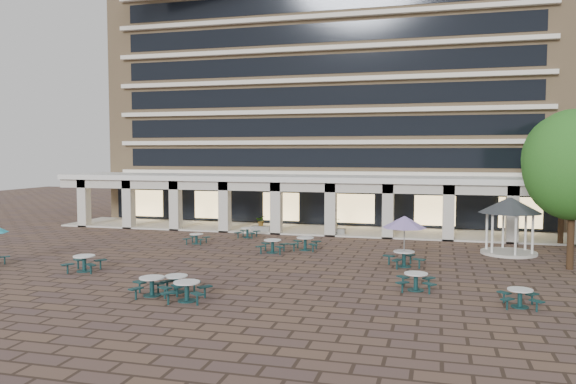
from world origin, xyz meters
name	(u,v)px	position (x,y,z in m)	size (l,w,h in m)	color
ground	(250,267)	(0.00, 0.00, 0.00)	(120.00, 120.00, 0.00)	brown
apartment_building	(335,87)	(0.00, 25.47, 12.60)	(40.00, 15.50, 25.20)	tan
retail_arcade	(310,193)	(0.00, 14.80, 3.00)	(42.00, 6.60, 4.40)	white
picnic_table_0	(84,262)	(-8.05, -3.32, 0.50)	(2.13, 2.13, 0.84)	#143C3C
picnic_table_1	(152,285)	(-2.15, -6.93, 0.49)	(2.24, 2.24, 0.82)	#143C3C
picnic_table_2	(187,289)	(-0.29, -7.36, 0.50)	(2.07, 2.07, 0.83)	#143C3C
picnic_table_3	(416,280)	(8.91, -2.99, 0.48)	(1.84, 1.84, 0.80)	#143C3C
picnic_table_5	(176,282)	(-1.39, -6.13, 0.46)	(2.02, 2.02, 0.77)	#143C3C
picnic_table_7	(520,296)	(13.07, -4.75, 0.44)	(1.67, 1.67, 0.74)	#143C3C
picnic_table_9	(196,238)	(-6.09, 6.46, 0.42)	(1.60, 1.60, 0.70)	#143C3C
picnic_table_10	(305,242)	(1.67, 5.95, 0.50)	(1.92, 1.92, 0.83)	#143C3C
picnic_table_11	(404,224)	(8.08, 2.28, 2.35)	(2.40, 2.40, 2.77)	#143C3C
picnic_table_12	(247,232)	(-3.63, 10.00, 0.44)	(1.65, 1.65, 0.73)	#143C3C
picnic_table_13	(273,245)	(-0.08, 4.54, 0.49)	(1.92, 1.92, 0.82)	#143C3C
gazebo	(510,212)	(14.08, 7.86, 2.62)	(3.74, 3.74, 3.48)	beige
tree_east_a	(573,165)	(16.68, 3.86, 5.57)	(5.12, 5.12, 8.53)	#402C19
tree_east_c	(563,160)	(17.86, 12.40, 5.76)	(5.29, 5.29, 8.82)	#402C19
planter_left	(261,225)	(-3.50, 12.90, 0.56)	(1.50, 0.73, 1.33)	gray
planter_right	(335,228)	(2.37, 12.90, 0.51)	(1.50, 0.77, 1.27)	gray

